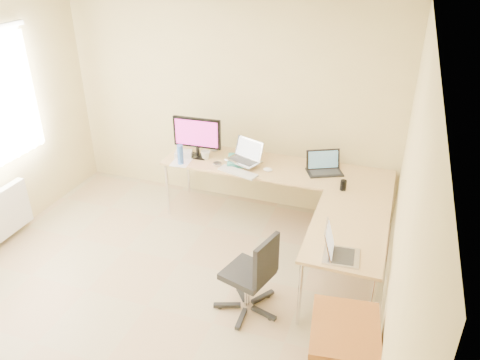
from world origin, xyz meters
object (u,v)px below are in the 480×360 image
(desk_main, at_px, (275,194))
(laptop_black, at_px, (325,163))
(office_chair, at_px, (247,265))
(desk_fan, at_px, (214,141))
(mug, at_px, (205,155))
(desk_return, at_px, (345,260))
(keyboard, at_px, (238,172))
(laptop_return, at_px, (343,246))
(laptop_center, at_px, (244,152))
(monitor, at_px, (197,138))
(water_bottle, at_px, (180,155))

(desk_main, relative_size, laptop_black, 6.85)
(office_chair, bearing_deg, desk_fan, 136.32)
(laptop_black, relative_size, mug, 3.50)
(desk_return, relative_size, keyboard, 2.75)
(laptop_return, bearing_deg, desk_main, 29.16)
(laptop_center, distance_m, mug, 0.51)
(desk_return, height_order, mug, mug)
(monitor, xyz_separation_m, laptop_return, (1.94, -1.42, -0.13))
(laptop_return, bearing_deg, office_chair, 91.82)
(keyboard, bearing_deg, monitor, 173.41)
(desk_main, bearing_deg, desk_fan, 166.66)
(desk_main, height_order, mug, mug)
(desk_main, height_order, keyboard, keyboard)
(monitor, bearing_deg, keyboard, -25.37)
(desk_return, bearing_deg, desk_fan, 146.58)
(desk_main, distance_m, mug, 0.95)
(monitor, relative_size, office_chair, 0.69)
(laptop_black, bearing_deg, monitor, 156.62)
(mug, relative_size, desk_fan, 0.43)
(mug, bearing_deg, desk_fan, 88.34)
(desk_fan, xyz_separation_m, office_chair, (1.02, -1.76, -0.36))
(laptop_center, xyz_separation_m, water_bottle, (-0.71, -0.21, -0.05))
(monitor, height_order, mug, monitor)
(monitor, distance_m, office_chair, 1.95)
(water_bottle, distance_m, office_chair, 1.81)
(monitor, xyz_separation_m, laptop_center, (0.60, -0.04, -0.08))
(laptop_center, height_order, laptop_black, laptop_center)
(keyboard, bearing_deg, office_chair, -50.77)
(water_bottle, bearing_deg, laptop_black, 11.48)
(monitor, distance_m, laptop_return, 2.41)
(desk_main, height_order, desk_return, same)
(laptop_center, height_order, desk_fan, laptop_center)
(monitor, relative_size, laptop_center, 1.54)
(monitor, bearing_deg, office_chair, -55.68)
(mug, relative_size, water_bottle, 0.46)
(desk_main, relative_size, office_chair, 3.11)
(water_bottle, xyz_separation_m, desk_fan, (0.23, 0.50, 0.01))
(keyboard, distance_m, mug, 0.54)
(laptop_center, xyz_separation_m, laptop_return, (1.34, -1.38, -0.06))
(desk_return, distance_m, water_bottle, 2.22)
(desk_return, relative_size, laptop_black, 3.36)
(monitor, height_order, laptop_center, monitor)
(laptop_center, distance_m, laptop_black, 0.93)
(laptop_center, relative_size, laptop_black, 0.99)
(desk_main, relative_size, water_bottle, 11.00)
(desk_return, bearing_deg, mug, 153.07)
(desk_main, bearing_deg, office_chair, -83.46)
(desk_return, xyz_separation_m, mug, (-1.83, 0.93, 0.42))
(laptop_black, distance_m, desk_fan, 1.42)
(laptop_return, bearing_deg, laptop_center, 39.65)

